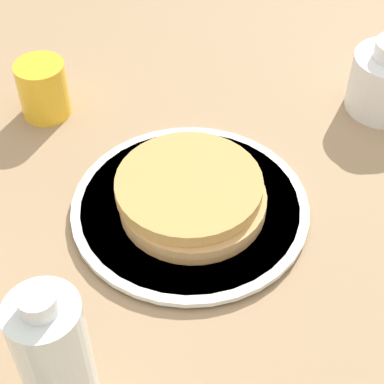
{
  "coord_description": "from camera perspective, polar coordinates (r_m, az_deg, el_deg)",
  "views": [
    {
      "loc": [
        -0.29,
        -0.45,
        0.6
      ],
      "look_at": [
        0.0,
        0.01,
        0.03
      ],
      "focal_mm": 60.0,
      "sensor_mm": 36.0,
      "label": 1
    }
  ],
  "objects": [
    {
      "name": "ground_plane",
      "position": [
        0.81,
        0.27,
        -2.23
      ],
      "size": [
        4.0,
        4.0,
        0.0
      ],
      "primitive_type": "plane",
      "color": "#9E7F5B"
    },
    {
      "name": "plate",
      "position": [
        0.81,
        0.0,
        -1.28
      ],
      "size": [
        0.3,
        0.3,
        0.01
      ],
      "color": "silver",
      "rests_on": "ground_plane"
    },
    {
      "name": "pancake_stack",
      "position": [
        0.79,
        0.03,
        -0.19
      ],
      "size": [
        0.19,
        0.19,
        0.04
      ],
      "color": "tan",
      "rests_on": "plate"
    },
    {
      "name": "juice_glass",
      "position": [
        0.96,
        -13.09,
        8.89
      ],
      "size": [
        0.07,
        0.07,
        0.08
      ],
      "color": "yellow",
      "rests_on": "ground_plane"
    },
    {
      "name": "water_bottle_near",
      "position": [
        0.58,
        -11.65,
        -15.6
      ],
      "size": [
        0.06,
        0.06,
        0.22
      ],
      "color": "silver",
      "rests_on": "ground_plane"
    }
  ]
}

